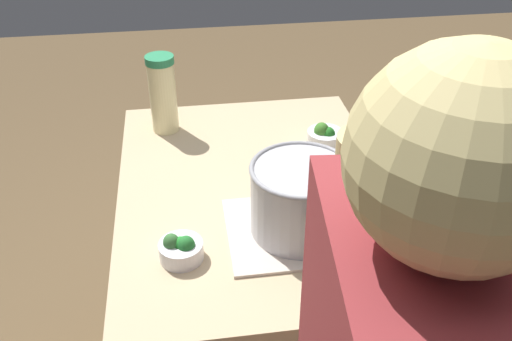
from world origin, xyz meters
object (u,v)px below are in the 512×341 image
(lemonade_pitcher, at_px, (163,94))
(broccoli_bowl_front, at_px, (324,137))
(cooking_pot, at_px, (300,197))
(broccoli_bowl_center, at_px, (181,249))

(lemonade_pitcher, distance_m, broccoli_bowl_front, 0.52)
(lemonade_pitcher, xyz_separation_m, broccoli_bowl_front, (0.18, 0.48, -0.09))
(cooking_pot, distance_m, broccoli_bowl_center, 0.31)
(broccoli_bowl_front, height_order, broccoli_bowl_center, broccoli_bowl_front)
(lemonade_pitcher, xyz_separation_m, broccoli_bowl_center, (0.63, 0.03, -0.10))
(cooking_pot, relative_size, broccoli_bowl_front, 2.86)
(cooking_pot, bearing_deg, broccoli_bowl_front, 157.22)
(cooking_pot, distance_m, broccoli_bowl_front, 0.42)
(lemonade_pitcher, height_order, broccoli_bowl_front, lemonade_pitcher)
(cooking_pot, xyz_separation_m, broccoli_bowl_center, (0.06, -0.29, -0.07))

